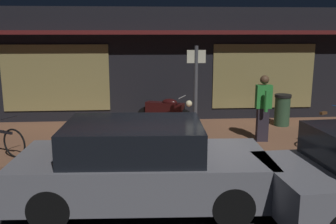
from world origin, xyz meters
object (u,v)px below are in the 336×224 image
(motorcycle, at_px, (166,112))
(person_bystander, at_px, (263,107))
(bicycle_parked, at_px, (328,130))
(sign_post, at_px, (196,90))
(trash_bin, at_px, (282,110))
(parked_car_near, at_px, (141,165))

(motorcycle, xyz_separation_m, person_bystander, (2.34, -1.39, 0.38))
(bicycle_parked, relative_size, person_bystander, 0.87)
(sign_post, bearing_deg, bicycle_parked, -3.22)
(sign_post, distance_m, trash_bin, 3.47)
(sign_post, xyz_separation_m, parked_car_near, (-1.32, -2.84, -0.81))
(sign_post, bearing_deg, trash_bin, 32.16)
(person_bystander, relative_size, parked_car_near, 0.40)
(motorcycle, bearing_deg, person_bystander, -30.74)
(parked_car_near, bearing_deg, sign_post, 64.99)
(sign_post, relative_size, trash_bin, 2.58)
(motorcycle, distance_m, person_bystander, 2.75)
(person_bystander, distance_m, sign_post, 1.82)
(trash_bin, xyz_separation_m, parked_car_near, (-4.16, -4.62, 0.08))
(bicycle_parked, distance_m, trash_bin, 2.01)
(motorcycle, bearing_deg, parked_car_near, -99.15)
(trash_bin, bearing_deg, parked_car_near, -132.01)
(person_bystander, bearing_deg, motorcycle, 149.26)
(bicycle_parked, distance_m, sign_post, 3.40)
(bicycle_parked, bearing_deg, sign_post, 176.78)
(person_bystander, bearing_deg, bicycle_parked, -16.01)
(bicycle_parked, height_order, sign_post, sign_post)
(bicycle_parked, bearing_deg, trash_bin, 101.59)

